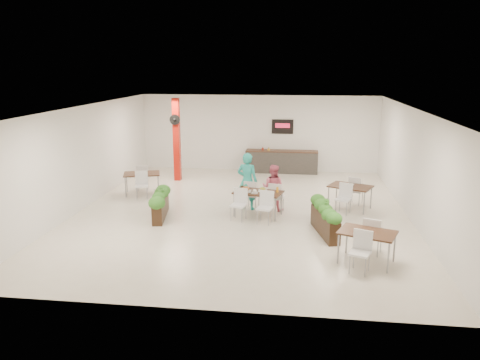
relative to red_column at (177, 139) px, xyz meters
name	(u,v)px	position (x,y,z in m)	size (l,w,h in m)	color
ground	(242,212)	(3.00, -3.79, -1.64)	(12.00, 12.00, 0.00)	beige
room_shell	(242,148)	(3.00, -3.79, 0.36)	(10.10, 12.10, 3.22)	white
red_column	(177,139)	(0.00, 0.00, 0.00)	(0.40, 0.41, 3.20)	#AF160B
service_counter	(282,161)	(4.00, 1.86, -1.15)	(3.00, 0.64, 2.20)	#2D2B28
main_table	(258,195)	(3.52, -4.09, -1.01)	(1.56, 1.86, 0.92)	black
diner_man	(247,181)	(3.13, -3.44, -0.75)	(0.65, 0.43, 1.79)	teal
diner_woman	(273,187)	(3.93, -3.44, -0.92)	(0.70, 0.55, 1.44)	#E86783
planter_left	(160,201)	(0.67, -4.58, -1.15)	(0.62, 1.80, 0.95)	black
planter_right	(325,217)	(5.45, -5.45, -1.15)	(0.75, 1.85, 0.98)	black
side_table_a	(142,176)	(-0.71, -2.16, -1.01)	(1.41, 1.67, 0.92)	black
side_table_b	(350,189)	(6.33, -3.03, -1.01)	(1.49, 1.65, 0.92)	black
side_table_c	(367,237)	(6.29, -7.22, -1.01)	(1.44, 1.66, 0.92)	black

